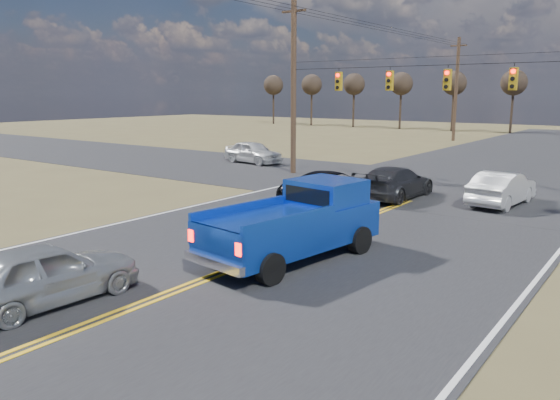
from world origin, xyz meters
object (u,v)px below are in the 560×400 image
Objects in this scene: silver_suv at (45,273)px; dgrey_car_queue at (395,183)px; black_suv at (330,187)px; white_car_queue at (502,188)px; pickup_truck at (297,223)px; cross_car_west at (253,152)px.

silver_suv is 16.35m from dgrey_car_queue.
black_suv is 7.26m from white_car_queue.
pickup_truck is 1.35× the size of cross_car_west.
white_car_queue is 0.98× the size of cross_car_west.
dgrey_car_queue is 1.12× the size of cross_car_west.
dgrey_car_queue reaches higher than white_car_queue.
black_suv is at bearing 37.75° from white_car_queue.
dgrey_car_queue is 14.35m from cross_car_west.
dgrey_car_queue is (-1.63, 10.18, -0.32)m from pickup_truck.
pickup_truck is at bearing 114.20° from black_suv.
black_suv is at bearing 122.37° from pickup_truck.
silver_suv is 0.97× the size of white_car_queue.
dgrey_car_queue is at bearing -124.16° from black_suv.
white_car_queue is (2.67, 11.42, -0.33)m from pickup_truck.
dgrey_car_queue is (-4.30, -1.24, 0.01)m from white_car_queue.
dgrey_car_queue is at bearing -106.03° from cross_car_west.
pickup_truck is at bearing 100.03° from dgrey_car_queue.
white_car_queue is at bearing -103.31° from silver_suv.
pickup_truck reaches higher than cross_car_west.
cross_car_west is at bearing -10.29° from white_car_queue.
silver_suv is 25.34m from cross_car_west.
dgrey_car_queue is (0.97, 16.33, 0.00)m from silver_suv.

